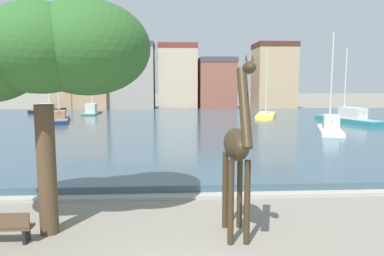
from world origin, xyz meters
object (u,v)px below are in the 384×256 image
at_px(giraffe_statue, 237,149).
at_px(sailboat_teal, 344,119).
at_px(sailboat_yellow, 266,117).
at_px(shade_tree, 42,52).
at_px(sailboat_green, 92,112).
at_px(sailboat_navy, 60,120).
at_px(sailboat_white, 329,129).
at_px(sailboat_black, 50,111).

distance_m(giraffe_statue, sailboat_teal, 31.53).
height_order(sailboat_yellow, shade_tree, sailboat_yellow).
height_order(giraffe_statue, sailboat_green, sailboat_green).
bearing_deg(sailboat_yellow, sailboat_green, 164.23).
relative_size(sailboat_green, sailboat_navy, 0.92).
xyz_separation_m(sailboat_green, shade_tree, (6.84, -38.04, 4.70)).
bearing_deg(sailboat_teal, sailboat_green, 157.50).
bearing_deg(shade_tree, giraffe_statue, -7.50).
relative_size(sailboat_yellow, sailboat_white, 1.07).
height_order(sailboat_navy, sailboat_white, sailboat_white).
bearing_deg(sailboat_black, sailboat_white, -36.93).
distance_m(sailboat_green, sailboat_white, 30.64).
relative_size(sailboat_white, sailboat_black, 0.94).
bearing_deg(shade_tree, sailboat_teal, 50.21).
height_order(sailboat_green, sailboat_yellow, sailboat_yellow).
height_order(sailboat_yellow, sailboat_teal, sailboat_yellow).
bearing_deg(sailboat_black, sailboat_yellow, -18.64).
height_order(giraffe_statue, sailboat_black, sailboat_black).
height_order(sailboat_teal, shade_tree, sailboat_teal).
distance_m(sailboat_black, shade_tree, 43.91).
bearing_deg(sailboat_teal, sailboat_black, 156.57).
height_order(sailboat_green, shade_tree, sailboat_green).
xyz_separation_m(sailboat_yellow, sailboat_black, (-28.50, 9.61, 0.18)).
bearing_deg(sailboat_green, sailboat_black, 152.74).
bearing_deg(sailboat_navy, sailboat_white, -21.72).
bearing_deg(sailboat_white, sailboat_yellow, 98.23).
xyz_separation_m(giraffe_statue, shade_tree, (-5.46, 0.72, 2.68)).
relative_size(sailboat_green, sailboat_black, 0.90).
xyz_separation_m(giraffe_statue, sailboat_navy, (-13.79, 29.38, -2.05)).
relative_size(sailboat_yellow, sailboat_black, 1.00).
bearing_deg(sailboat_teal, giraffe_statue, -121.29).
distance_m(giraffe_statue, sailboat_black, 46.34).
relative_size(giraffe_statue, sailboat_green, 0.62).
xyz_separation_m(sailboat_navy, sailboat_teal, (30.13, -2.49, 0.10)).
relative_size(giraffe_statue, sailboat_navy, 0.58).
distance_m(sailboat_yellow, sailboat_navy, 23.50).
relative_size(sailboat_yellow, shade_tree, 1.33).
bearing_deg(sailboat_yellow, shade_tree, -115.11).
bearing_deg(sailboat_black, shade_tree, -71.90).
distance_m(sailboat_teal, shade_tree, 34.38).
distance_m(sailboat_navy, shade_tree, 30.22).
distance_m(sailboat_navy, sailboat_white, 27.12).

